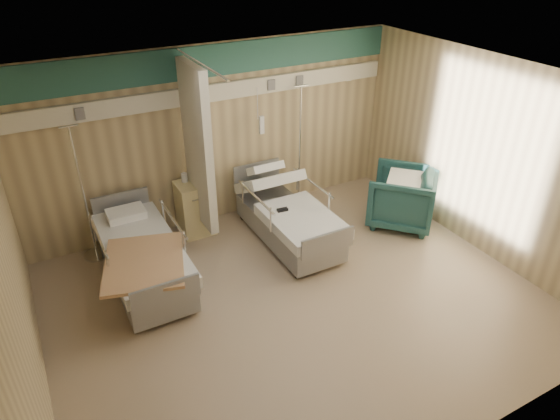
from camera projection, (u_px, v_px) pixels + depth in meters
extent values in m
cube|color=gray|center=(296.00, 301.00, 6.46)|extent=(6.00, 5.00, 0.00)
cube|color=tan|center=(217.00, 136.00, 7.67)|extent=(6.00, 0.04, 2.80)
cube|color=tan|center=(461.00, 347.00, 3.86)|extent=(6.00, 0.04, 2.80)
cube|color=tan|center=(13.00, 284.00, 4.53)|extent=(0.04, 5.00, 2.80)
cube|color=tan|center=(483.00, 157.00, 7.00)|extent=(0.04, 5.00, 2.80)
cube|color=white|center=(301.00, 87.00, 5.06)|extent=(6.00, 5.00, 0.04)
cube|color=#29615A|center=(212.00, 61.00, 7.08)|extent=(6.00, 0.04, 0.45)
cube|color=silver|center=(215.00, 92.00, 7.28)|extent=(5.88, 0.08, 0.25)
cylinder|color=silver|center=(199.00, 63.00, 6.10)|extent=(0.03, 1.80, 0.03)
cube|color=beige|center=(198.00, 148.00, 6.99)|extent=(0.12, 0.90, 2.35)
cube|color=beige|center=(195.00, 208.00, 7.70)|extent=(0.50, 0.48, 0.85)
imported|color=#1E4A4B|center=(402.00, 197.00, 7.93)|extent=(1.40, 1.40, 0.91)
cube|color=white|center=(409.00, 170.00, 7.65)|extent=(0.92, 0.91, 0.08)
cylinder|color=silver|center=(299.00, 201.00, 8.75)|extent=(0.37, 0.37, 0.03)
cylinder|color=silver|center=(300.00, 147.00, 8.25)|extent=(0.03, 0.03, 2.05)
cylinder|color=silver|center=(301.00, 86.00, 7.73)|extent=(0.25, 0.03, 0.03)
cylinder|color=silver|center=(97.00, 255.00, 7.33)|extent=(0.36, 0.36, 0.03)
cylinder|color=silver|center=(84.00, 196.00, 6.84)|extent=(0.03, 0.03, 2.00)
cylinder|color=silver|center=(68.00, 126.00, 6.34)|extent=(0.24, 0.03, 0.03)
cube|color=black|center=(282.00, 210.00, 7.21)|extent=(0.17, 0.09, 0.04)
cube|color=tan|center=(144.00, 262.00, 6.09)|extent=(1.23, 1.40, 0.04)
cube|color=black|center=(203.00, 180.00, 7.44)|extent=(0.28, 0.23, 0.13)
cylinder|color=white|center=(184.00, 178.00, 7.51)|extent=(0.11, 0.11, 0.14)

